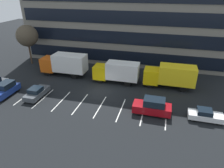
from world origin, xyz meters
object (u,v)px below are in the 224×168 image
(box_truck_orange, at_px, (65,63))
(box_truck_yellow, at_px, (117,71))
(box_truck_yellow_all, at_px, (170,75))
(bare_tree, at_px, (27,36))
(suv_maroon, at_px, (152,106))
(sedan_charcoal, at_px, (37,92))
(suv_navy, at_px, (6,89))
(sedan_white, at_px, (205,115))

(box_truck_orange, distance_m, box_truck_yellow, 9.52)
(box_truck_yellow_all, bearing_deg, bare_tree, 172.21)
(box_truck_orange, height_order, box_truck_yellow, box_truck_orange)
(suv_maroon, relative_size, bare_tree, 0.60)
(suv_maroon, bearing_deg, sedan_charcoal, -179.74)
(box_truck_orange, xyz_separation_m, suv_navy, (-4.82, -8.92, -1.20))
(box_truck_orange, relative_size, box_truck_yellow, 1.10)
(box_truck_yellow_all, xyz_separation_m, box_truck_yellow, (-8.26, -0.37, -0.09))
(box_truck_orange, distance_m, box_truck_yellow_all, 17.75)
(sedan_white, height_order, bare_tree, bare_tree)
(suv_maroon, height_order, bare_tree, bare_tree)
(sedan_charcoal, relative_size, suv_maroon, 0.92)
(sedan_charcoal, height_order, sedan_white, sedan_charcoal)
(sedan_white, bearing_deg, box_truck_orange, 160.13)
(box_truck_yellow_all, xyz_separation_m, sedan_charcoal, (-17.98, -8.05, -1.30))
(box_truck_yellow, relative_size, suv_navy, 1.75)
(box_truck_yellow_all, xyz_separation_m, sedan_white, (4.21, -7.68, -1.36))
(sedan_charcoal, xyz_separation_m, sedan_white, (22.20, 0.38, -0.05))
(sedan_charcoal, relative_size, sedan_white, 1.08)
(box_truck_orange, relative_size, sedan_white, 2.09)
(box_truck_yellow, relative_size, sedan_white, 1.89)
(sedan_charcoal, bearing_deg, suv_maroon, 0.26)
(suv_maroon, distance_m, sedan_white, 6.12)
(box_truck_orange, height_order, suv_navy, box_truck_orange)
(suv_navy, distance_m, bare_tree, 13.92)
(sedan_charcoal, height_order, suv_maroon, suv_maroon)
(box_truck_yellow, height_order, sedan_charcoal, box_truck_yellow)
(box_truck_yellow, distance_m, suv_maroon, 9.97)
(suv_navy, height_order, sedan_white, suv_navy)
(box_truck_yellow_all, bearing_deg, box_truck_orange, 179.17)
(box_truck_yellow, relative_size, suv_maroon, 1.60)
(suv_navy, bearing_deg, sedan_charcoal, 7.50)
(box_truck_yellow, distance_m, sedan_white, 14.51)
(suv_maroon, height_order, sedan_white, suv_maroon)
(suv_navy, bearing_deg, suv_maroon, 1.88)
(box_truck_orange, relative_size, bare_tree, 1.06)
(box_truck_yellow, xyz_separation_m, sedan_white, (12.47, -7.31, -1.27))
(suv_navy, distance_m, suv_maroon, 20.70)
(sedan_charcoal, bearing_deg, suv_navy, -172.50)
(box_truck_yellow, xyz_separation_m, suv_navy, (-14.31, -8.29, -1.00))
(suv_navy, bearing_deg, box_truck_yellow, 30.07)
(box_truck_yellow_all, relative_size, box_truck_yellow, 1.05)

